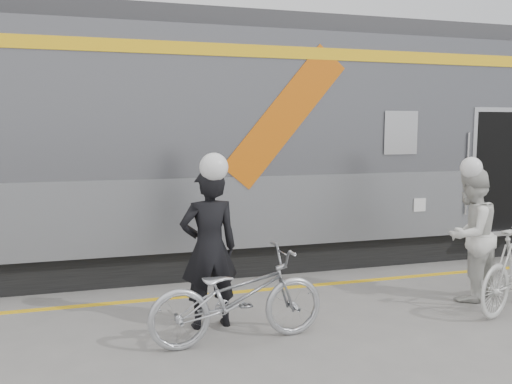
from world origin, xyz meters
name	(u,v)px	position (x,y,z in m)	size (l,w,h in m)	color
ground	(363,343)	(0.00, 0.00, 0.00)	(90.00, 90.00, 0.00)	slate
train	(348,142)	(1.84, 4.19, 2.05)	(24.00, 3.17, 4.10)	black
safety_strip	(294,287)	(0.00, 2.15, 0.00)	(24.00, 0.12, 0.01)	yellow
man	(209,249)	(-1.50, 0.97, 0.94)	(0.68, 0.45, 1.87)	black
bicycle_left	(238,296)	(-1.30, 0.42, 0.52)	(0.68, 1.96, 1.03)	#ACAFB4
woman	(470,235)	(2.09, 0.97, 0.89)	(0.87, 0.68, 1.79)	silver
helmet_man	(208,154)	(-1.50, 0.97, 2.04)	(0.32, 0.32, 0.32)	white
helmet_woman	(474,158)	(2.09, 0.97, 1.93)	(0.29, 0.29, 0.29)	white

